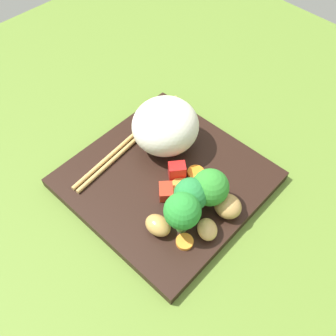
{
  "coord_description": "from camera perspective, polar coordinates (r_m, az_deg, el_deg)",
  "views": [
    {
      "loc": [
        23.0,
        23.61,
        46.94
      ],
      "look_at": [
        -0.18,
        0.23,
        3.56
      ],
      "focal_mm": 41.08,
      "sensor_mm": 36.0,
      "label": 1
    }
  ],
  "objects": [
    {
      "name": "ground_plane",
      "position": [
        0.58,
        -0.28,
        -2.69
      ],
      "size": [
        110.0,
        110.0,
        2.0
      ],
      "primitive_type": "cube",
      "color": "#5A792B"
    },
    {
      "name": "square_plate",
      "position": [
        0.57,
        -0.29,
        -1.67
      ],
      "size": [
        26.64,
        26.64,
        1.56
      ],
      "primitive_type": "cube",
      "rotation": [
        0.0,
        0.0,
        0.04
      ],
      "color": "black",
      "rests_on": "ground_plane"
    },
    {
      "name": "rice_mound",
      "position": [
        0.57,
        -0.39,
        6.25
      ],
      "size": [
        11.51,
        11.38,
        8.02
      ],
      "primitive_type": "ellipsoid",
      "rotation": [
        0.0,
        0.0,
        1.4
      ],
      "color": "white",
      "rests_on": "square_plate"
    },
    {
      "name": "broccoli_floret_0",
      "position": [
        0.5,
        3.42,
        -4.04
      ],
      "size": [
        4.52,
        4.52,
        6.23
      ],
      "color": "#66A64D",
      "rests_on": "square_plate"
    },
    {
      "name": "broccoli_floret_1",
      "position": [
        0.48,
        2.14,
        -6.47
      ],
      "size": [
        4.76,
        4.76,
        7.02
      ],
      "color": "#579345",
      "rests_on": "square_plate"
    },
    {
      "name": "broccoli_floret_2",
      "position": [
        0.5,
        6.28,
        -2.9
      ],
      "size": [
        4.98,
        4.98,
        6.49
      ],
      "color": "#599F3B",
      "rests_on": "square_plate"
    },
    {
      "name": "carrot_slice_0",
      "position": [
        0.55,
        4.16,
        -2.46
      ],
      "size": [
        3.79,
        3.79,
        0.69
      ],
      "primitive_type": "cylinder",
      "rotation": [
        0.0,
        0.0,
        5.22
      ],
      "color": "orange",
      "rests_on": "square_plate"
    },
    {
      "name": "carrot_slice_1",
      "position": [
        0.56,
        4.14,
        -0.7
      ],
      "size": [
        2.5,
        2.5,
        0.66
      ],
      "primitive_type": "cylinder",
      "rotation": [
        0.0,
        0.0,
        1.56
      ],
      "color": "orange",
      "rests_on": "square_plate"
    },
    {
      "name": "carrot_slice_2",
      "position": [
        0.55,
        1.94,
        -2.93
      ],
      "size": [
        3.97,
        3.97,
        0.54
      ],
      "primitive_type": "cylinder",
      "rotation": [
        0.0,
        0.0,
        5.99
      ],
      "color": "orange",
      "rests_on": "square_plate"
    },
    {
      "name": "carrot_slice_3",
      "position": [
        0.5,
        2.48,
        -10.88
      ],
      "size": [
        2.84,
        2.84,
        0.55
      ],
      "primitive_type": "cylinder",
      "rotation": [
        0.0,
        0.0,
        1.28
      ],
      "color": "orange",
      "rests_on": "square_plate"
    },
    {
      "name": "pepper_chunk_0",
      "position": [
        0.55,
        1.35,
        -0.39
      ],
      "size": [
        3.02,
        2.9,
        2.4
      ],
      "primitive_type": "cube",
      "rotation": [
        0.0,
        0.0,
        2.49
      ],
      "color": "red",
      "rests_on": "square_plate"
    },
    {
      "name": "pepper_chunk_1",
      "position": [
        0.54,
        -0.29,
        -3.52
      ],
      "size": [
        3.06,
        3.12,
        1.64
      ],
      "primitive_type": "cube",
      "rotation": [
        0.0,
        0.0,
        3.99
      ],
      "color": "red",
      "rests_on": "square_plate"
    },
    {
      "name": "chicken_piece_0",
      "position": [
        0.5,
        5.86,
        -9.04
      ],
      "size": [
        3.91,
        4.06,
        2.18
      ],
      "primitive_type": "ellipsoid",
      "rotation": [
        0.0,
        0.0,
        0.97
      ],
      "color": "tan",
      "rests_on": "square_plate"
    },
    {
      "name": "chicken_piece_1",
      "position": [
        0.52,
        8.86,
        -5.62
      ],
      "size": [
        3.6,
        3.9,
        3.03
      ],
      "primitive_type": "ellipsoid",
      "rotation": [
        0.0,
        0.0,
        4.75
      ],
      "color": "tan",
      "rests_on": "square_plate"
    },
    {
      "name": "chicken_piece_2",
      "position": [
        0.5,
        -1.5,
        -8.49
      ],
      "size": [
        3.2,
        3.95,
        2.39
      ],
      "primitive_type": "ellipsoid",
      "rotation": [
        0.0,
        0.0,
        1.7
      ],
      "color": "tan",
      "rests_on": "square_plate"
    },
    {
      "name": "chopstick_pair",
      "position": [
        0.6,
        -5.43,
        4.16
      ],
      "size": [
        24.09,
        4.5,
        0.65
      ],
      "rotation": [
        0.0,
        0.0,
        6.41
      ],
      "color": "tan",
      "rests_on": "square_plate"
    }
  ]
}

